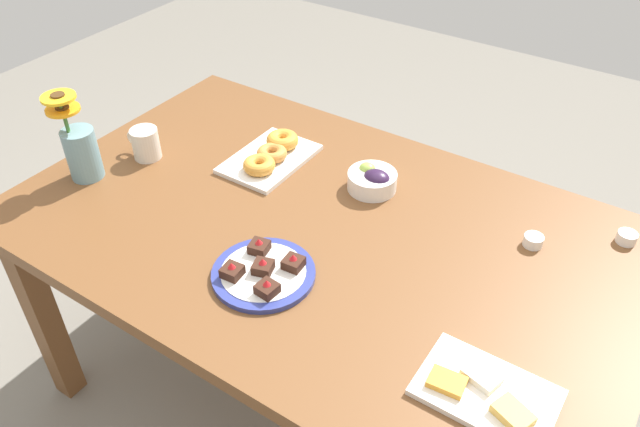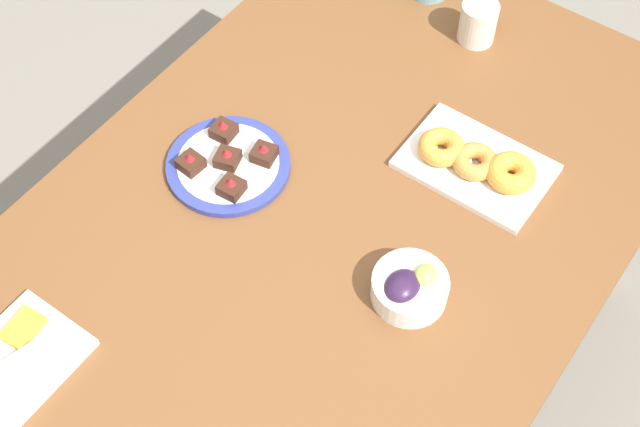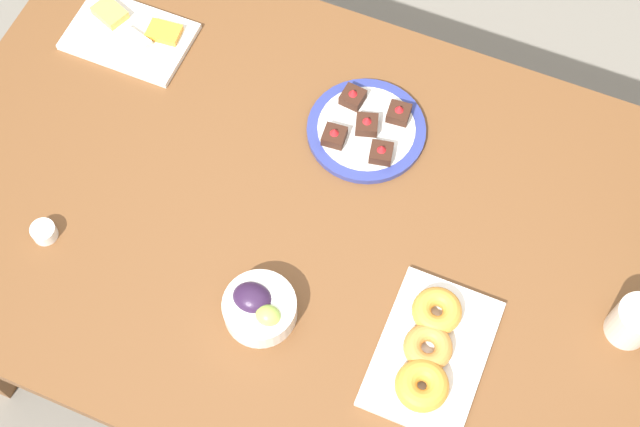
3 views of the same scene
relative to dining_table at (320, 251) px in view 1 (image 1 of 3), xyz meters
The scene contains 10 objects.
ground_plane 0.65m from the dining_table, ahead, with size 6.00×6.00×0.00m, color slate.
dining_table is the anchor object (origin of this frame).
coffee_mug 0.62m from the dining_table, ahead, with size 0.11×0.08×0.09m.
grape_bowl 0.24m from the dining_table, 98.31° to the right, with size 0.14×0.14×0.07m.
cheese_platter 0.61m from the dining_table, 155.30° to the left, with size 0.26×0.17×0.03m.
croissant_platter 0.35m from the dining_table, 30.87° to the right, with size 0.19×0.28×0.05m.
jam_cup_honey 0.54m from the dining_table, 154.55° to the right, with size 0.05×0.05×0.03m.
jam_cup_berry 0.76m from the dining_table, 151.19° to the right, with size 0.05×0.05×0.03m.
dessert_plate 0.24m from the dining_table, 87.90° to the left, with size 0.24×0.24×0.05m.
flower_vase 0.72m from the dining_table, 14.91° to the left, with size 0.11×0.11×0.26m.
Camera 1 is at (-0.68, 1.02, 1.76)m, focal length 35.00 mm.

